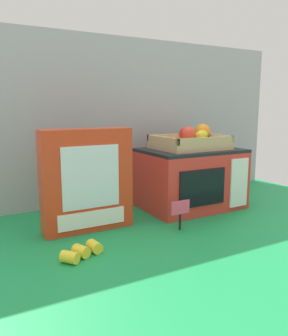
% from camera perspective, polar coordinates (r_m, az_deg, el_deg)
% --- Properties ---
extents(ground_plane, '(1.70, 1.70, 0.00)m').
position_cam_1_polar(ground_plane, '(1.32, 1.50, -7.66)').
color(ground_plane, '#198C47').
rests_on(ground_plane, ground).
extents(display_back_panel, '(1.61, 0.03, 0.69)m').
position_cam_1_polar(display_back_panel, '(1.50, -3.70, 7.87)').
color(display_back_panel, '#A0A3A8').
rests_on(display_back_panel, ground).
extents(toy_microwave, '(0.39, 0.28, 0.24)m').
position_cam_1_polar(toy_microwave, '(1.40, 7.66, -1.68)').
color(toy_microwave, red).
rests_on(toy_microwave, ground).
extents(food_groups_crate, '(0.27, 0.22, 0.10)m').
position_cam_1_polar(food_groups_crate, '(1.40, 7.82, 4.44)').
color(food_groups_crate, tan).
rests_on(food_groups_crate, toy_microwave).
extents(cookie_set_box, '(0.30, 0.08, 0.33)m').
position_cam_1_polar(cookie_set_box, '(1.14, -9.42, -2.03)').
color(cookie_set_box, red).
rests_on(cookie_set_box, ground).
extents(price_sign, '(0.07, 0.01, 0.10)m').
position_cam_1_polar(price_sign, '(1.15, 6.05, -7.04)').
color(price_sign, black).
rests_on(price_sign, ground).
extents(loose_toy_banana, '(0.13, 0.09, 0.03)m').
position_cam_1_polar(loose_toy_banana, '(0.97, -10.25, -13.47)').
color(loose_toy_banana, yellow).
rests_on(loose_toy_banana, ground).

